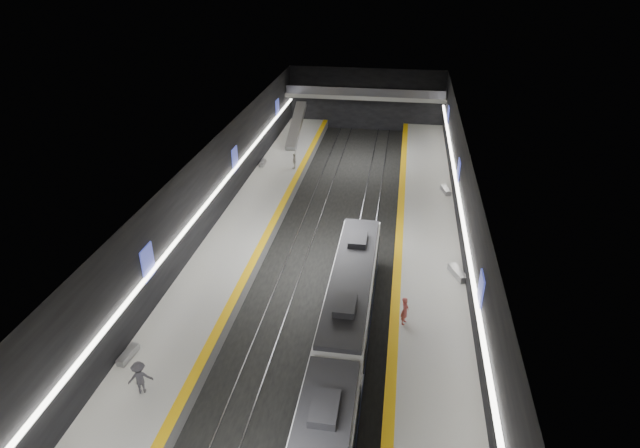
% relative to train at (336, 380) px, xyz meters
% --- Properties ---
extents(ground, '(70.00, 70.00, 0.00)m').
position_rel_train_xyz_m(ground, '(-2.50, 13.72, -2.20)').
color(ground, black).
rests_on(ground, ground).
extents(ceiling, '(20.00, 70.00, 0.04)m').
position_rel_train_xyz_m(ceiling, '(-2.50, 13.72, 5.80)').
color(ceiling, beige).
rests_on(ceiling, wall_left).
extents(wall_left, '(0.04, 70.00, 8.00)m').
position_rel_train_xyz_m(wall_left, '(-12.50, 13.72, 1.80)').
color(wall_left, black).
rests_on(wall_left, ground).
extents(wall_right, '(0.04, 70.00, 8.00)m').
position_rel_train_xyz_m(wall_right, '(7.50, 13.72, 1.80)').
color(wall_right, black).
rests_on(wall_right, ground).
extents(wall_back, '(20.00, 0.04, 8.00)m').
position_rel_train_xyz_m(wall_back, '(-2.50, 48.72, 1.80)').
color(wall_back, black).
rests_on(wall_back, ground).
extents(platform_left, '(5.00, 70.00, 1.00)m').
position_rel_train_xyz_m(platform_left, '(-10.00, 13.72, -1.70)').
color(platform_left, slate).
rests_on(platform_left, ground).
extents(tile_surface_left, '(5.00, 70.00, 0.02)m').
position_rel_train_xyz_m(tile_surface_left, '(-10.00, 13.72, -1.19)').
color(tile_surface_left, '#ABABA6').
rests_on(tile_surface_left, platform_left).
extents(tactile_strip_left, '(0.60, 70.00, 0.02)m').
position_rel_train_xyz_m(tactile_strip_left, '(-7.80, 13.72, -1.18)').
color(tactile_strip_left, '#EDAF0C').
rests_on(tactile_strip_left, platform_left).
extents(platform_right, '(5.00, 70.00, 1.00)m').
position_rel_train_xyz_m(platform_right, '(5.00, 13.72, -1.70)').
color(platform_right, slate).
rests_on(platform_right, ground).
extents(tile_surface_right, '(5.00, 70.00, 0.02)m').
position_rel_train_xyz_m(tile_surface_right, '(5.00, 13.72, -1.19)').
color(tile_surface_right, '#ABABA6').
rests_on(tile_surface_right, platform_right).
extents(tactile_strip_right, '(0.60, 70.00, 0.02)m').
position_rel_train_xyz_m(tactile_strip_right, '(2.80, 13.72, -1.18)').
color(tactile_strip_right, '#EDAF0C').
rests_on(tactile_strip_right, platform_right).
extents(rails, '(6.52, 70.00, 0.12)m').
position_rel_train_xyz_m(rails, '(-2.50, 13.72, -2.14)').
color(rails, gray).
rests_on(rails, ground).
extents(train, '(2.69, 30.04, 3.60)m').
position_rel_train_xyz_m(train, '(0.00, 0.00, 0.00)').
color(train, black).
rests_on(train, ground).
extents(ad_posters, '(19.94, 53.50, 2.20)m').
position_rel_train_xyz_m(ad_posters, '(-2.50, 14.72, 2.30)').
color(ad_posters, '#3840A8').
rests_on(ad_posters, wall_left).
extents(cove_light_left, '(0.25, 68.60, 0.12)m').
position_rel_train_xyz_m(cove_light_left, '(-12.30, 13.72, 1.60)').
color(cove_light_left, white).
rests_on(cove_light_left, wall_left).
extents(cove_light_right, '(0.25, 68.60, 0.12)m').
position_rel_train_xyz_m(cove_light_right, '(7.30, 13.72, 1.60)').
color(cove_light_right, white).
rests_on(cove_light_right, wall_right).
extents(mezzanine_bridge, '(20.00, 3.00, 1.50)m').
position_rel_train_xyz_m(mezzanine_bridge, '(-2.50, 46.65, 2.84)').
color(mezzanine_bridge, gray).
rests_on(mezzanine_bridge, wall_left).
extents(escalator, '(1.20, 7.50, 3.92)m').
position_rel_train_xyz_m(escalator, '(-10.00, 39.72, 0.70)').
color(escalator, '#99999E').
rests_on(escalator, platform_left).
extents(bench_left_near, '(0.62, 1.71, 0.41)m').
position_rel_train_xyz_m(bench_left_near, '(-12.00, 1.15, -0.99)').
color(bench_left_near, '#99999E').
rests_on(bench_left_near, platform_left).
extents(bench_left_far, '(0.51, 1.68, 0.41)m').
position_rel_train_xyz_m(bench_left_far, '(-12.00, 31.48, -0.99)').
color(bench_left_far, '#99999E').
rests_on(bench_left_far, platform_left).
extents(bench_right_near, '(1.33, 2.13, 0.51)m').
position_rel_train_xyz_m(bench_right_near, '(7.00, 12.69, -0.94)').
color(bench_right_near, '#99999E').
rests_on(bench_right_near, platform_right).
extents(bench_right_far, '(0.95, 1.87, 0.44)m').
position_rel_train_xyz_m(bench_right_far, '(6.87, 27.26, -0.98)').
color(bench_right_far, '#99999E').
rests_on(bench_right_far, platform_right).
extents(passenger_right_a, '(0.59, 0.76, 1.86)m').
position_rel_train_xyz_m(passenger_right_a, '(3.38, 6.75, -0.27)').
color(passenger_right_a, '#BE5047').
rests_on(passenger_right_a, platform_right).
extents(passenger_left_a, '(0.43, 0.99, 1.68)m').
position_rel_train_xyz_m(passenger_left_a, '(-8.44, 30.93, -0.36)').
color(passenger_left_a, beige).
rests_on(passenger_left_a, platform_left).
extents(passenger_left_b, '(1.43, 1.16, 1.94)m').
position_rel_train_xyz_m(passenger_left_b, '(-10.03, -1.19, -0.23)').
color(passenger_left_b, '#434149').
rests_on(passenger_left_b, platform_left).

